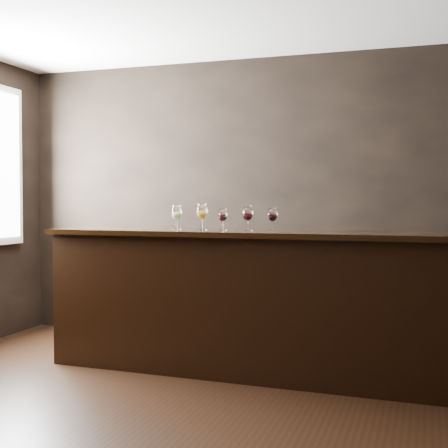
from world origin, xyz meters
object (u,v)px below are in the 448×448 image
(glass_white, at_px, (177,213))
(glass_red_a, at_px, (223,216))
(glass_red_c, at_px, (272,215))
(back_bar_shelf, at_px, (238,295))
(glass_red_b, at_px, (248,214))
(glass_amber, at_px, (202,212))
(bar_counter, at_px, (243,304))

(glass_white, relative_size, glass_red_a, 1.16)
(glass_red_a, distance_m, glass_red_c, 0.41)
(back_bar_shelf, xyz_separation_m, glass_red_b, (0.37, -0.97, 0.80))
(back_bar_shelf, relative_size, glass_white, 13.19)
(glass_red_c, bearing_deg, glass_red_a, -177.25)
(back_bar_shelf, height_order, glass_red_c, glass_red_c)
(glass_white, relative_size, glass_red_b, 1.02)
(glass_white, height_order, glass_red_b, glass_white)
(glass_amber, bearing_deg, back_bar_shelf, 88.19)
(glass_white, height_order, glass_red_c, glass_white)
(glass_red_a, bearing_deg, glass_red_b, -4.54)
(back_bar_shelf, height_order, glass_amber, glass_amber)
(bar_counter, xyz_separation_m, glass_red_b, (0.05, -0.03, 0.73))
(bar_counter, height_order, glass_red_b, glass_red_b)
(glass_red_a, bearing_deg, back_bar_shelf, 99.11)
(glass_red_a, height_order, glass_red_c, glass_red_c)
(back_bar_shelf, distance_m, glass_white, 1.28)
(bar_counter, xyz_separation_m, glass_white, (-0.57, -0.02, 0.73))
(glass_amber, relative_size, glass_red_c, 1.16)
(glass_amber, height_order, glass_red_c, glass_amber)
(glass_amber, xyz_separation_m, glass_red_c, (0.59, 0.01, -0.02))
(glass_amber, xyz_separation_m, glass_red_b, (0.40, -0.03, -0.01))
(back_bar_shelf, xyz_separation_m, glass_red_c, (0.56, -0.93, 0.80))
(bar_counter, height_order, glass_amber, glass_amber)
(back_bar_shelf, relative_size, glass_red_a, 15.29)
(bar_counter, bearing_deg, glass_amber, -176.77)
(glass_white, bearing_deg, glass_red_c, 1.86)
(bar_counter, distance_m, glass_red_c, 0.76)
(glass_red_a, distance_m, glass_red_b, 0.22)
(bar_counter, height_order, glass_white, glass_white)
(glass_white, xyz_separation_m, glass_amber, (0.22, 0.02, 0.01))
(back_bar_shelf, bearing_deg, glass_amber, -91.81)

